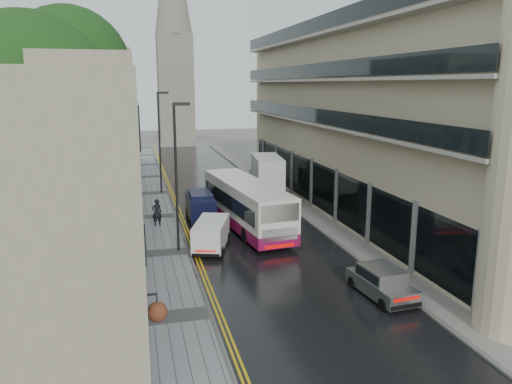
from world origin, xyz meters
name	(u,v)px	position (x,y,z in m)	size (l,w,h in m)	color
road	(236,213)	(0.00, 27.50, 0.01)	(9.00, 85.00, 0.02)	black
left_sidewalk	(158,217)	(-5.85, 27.50, 0.06)	(2.70, 85.00, 0.12)	gray
right_sidewalk	(302,208)	(5.40, 27.50, 0.06)	(1.80, 85.00, 0.12)	slate
old_shop_row	(103,134)	(-9.45, 30.00, 6.00)	(4.50, 56.00, 12.00)	gray
modern_block	(372,120)	(10.30, 26.00, 7.00)	(8.00, 40.00, 14.00)	#C8B395
church_spire	(173,23)	(0.50, 82.00, 20.00)	(6.40, 6.40, 40.00)	gray
tree_near	(33,136)	(-12.50, 20.00, 6.95)	(10.56, 10.56, 13.89)	black
tree_far	(69,128)	(-12.20, 33.00, 6.23)	(9.24, 9.24, 12.46)	black
cream_bus	(245,218)	(-0.93, 20.05, 1.60)	(2.64, 11.62, 3.17)	white
white_lorry	(257,181)	(2.33, 30.05, 1.90)	(2.15, 7.17, 3.76)	silver
silver_hatchback	(384,295)	(2.82, 9.46, 0.73)	(1.65, 3.77, 1.42)	#9B9A9F
white_van	(194,241)	(-4.28, 18.47, 0.91)	(1.68, 3.92, 1.77)	white
navy_van	(191,211)	(-3.72, 24.43, 1.14)	(1.76, 4.40, 2.24)	black
pedestrian	(157,212)	(-6.00, 24.97, 1.06)	(0.68, 0.45, 1.87)	black
lamp_post_near	(176,179)	(-5.07, 19.39, 4.37)	(0.96, 0.21, 8.50)	black
lamp_post_far	(160,143)	(-5.07, 35.80, 4.54)	(1.00, 0.22, 8.85)	black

